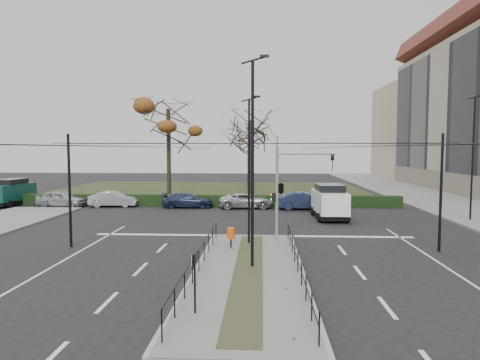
% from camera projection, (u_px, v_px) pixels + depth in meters
% --- Properties ---
extents(ground, '(140.00, 140.00, 0.00)m').
position_uv_depth(ground, '(250.00, 259.00, 20.30)').
color(ground, black).
rests_on(ground, ground).
extents(median_island, '(4.40, 15.00, 0.14)m').
position_uv_depth(median_island, '(248.00, 273.00, 17.81)').
color(median_island, slate).
rests_on(median_island, ground).
extents(sidewalk_east, '(8.00, 90.00, 0.14)m').
position_uv_depth(sidewalk_east, '(442.00, 202.00, 41.28)').
color(sidewalk_east, slate).
rests_on(sidewalk_east, ground).
extents(park, '(38.00, 26.00, 0.10)m').
position_uv_depth(park, '(209.00, 191.00, 52.48)').
color(park, '#263018').
rests_on(park, ground).
extents(hedge, '(38.00, 1.00, 1.00)m').
position_uv_depth(hedge, '(190.00, 200.00, 39.10)').
color(hedge, black).
rests_on(hedge, ground).
extents(median_railing, '(4.14, 13.24, 0.92)m').
position_uv_depth(median_railing, '(248.00, 252.00, 17.64)').
color(median_railing, black).
rests_on(median_railing, median_island).
extents(catenary, '(20.00, 34.00, 6.00)m').
position_uv_depth(catenary, '(251.00, 184.00, 21.66)').
color(catenary, black).
rests_on(catenary, ground).
extents(traffic_light, '(3.54, 2.03, 5.20)m').
position_uv_depth(traffic_light, '(282.00, 186.00, 23.53)').
color(traffic_light, gray).
rests_on(traffic_light, median_island).
extents(litter_bin, '(0.40, 0.40, 1.03)m').
position_uv_depth(litter_bin, '(231.00, 233.00, 21.97)').
color(litter_bin, black).
rests_on(litter_bin, median_island).
extents(info_panel, '(0.11, 0.49, 1.90)m').
position_uv_depth(info_panel, '(195.00, 266.00, 13.16)').
color(info_panel, black).
rests_on(info_panel, median_island).
extents(streetlamp_median_near, '(0.75, 0.15, 9.00)m').
position_uv_depth(streetlamp_median_near, '(253.00, 161.00, 18.18)').
color(streetlamp_median_near, black).
rests_on(streetlamp_median_near, median_island).
extents(streetlamp_median_far, '(0.66, 0.13, 7.88)m').
position_uv_depth(streetlamp_median_far, '(249.00, 169.00, 22.79)').
color(streetlamp_median_far, black).
rests_on(streetlamp_median_far, median_island).
extents(streetlamp_sidewalk, '(0.74, 0.15, 8.92)m').
position_uv_depth(streetlamp_sidewalk, '(473.00, 156.00, 30.34)').
color(streetlamp_sidewalk, black).
rests_on(streetlamp_sidewalk, sidewalk_east).
extents(parked_car_first, '(4.46, 2.11, 1.48)m').
position_uv_depth(parked_car_first, '(61.00, 199.00, 38.17)').
color(parked_car_first, '#A5A6AC').
rests_on(parked_car_first, ground).
extents(parked_car_second, '(4.34, 1.84, 1.39)m').
position_uv_depth(parked_car_second, '(113.00, 199.00, 38.42)').
color(parked_car_second, '#A5A6AC').
rests_on(parked_car_second, ground).
extents(parked_car_third, '(4.58, 2.08, 1.30)m').
position_uv_depth(parked_car_third, '(188.00, 200.00, 37.87)').
color(parked_car_third, '#1D2643').
rests_on(parked_car_third, ground).
extents(parked_car_fourth, '(4.99, 2.69, 1.33)m').
position_uv_depth(parked_car_fourth, '(246.00, 201.00, 37.54)').
color(parked_car_fourth, '#A5A6AC').
rests_on(parked_car_fourth, ground).
extents(white_van, '(2.36, 4.97, 2.57)m').
position_uv_depth(white_van, '(330.00, 201.00, 31.91)').
color(white_van, white).
rests_on(white_van, ground).
extents(green_van, '(2.33, 5.00, 2.45)m').
position_uv_depth(green_van, '(12.00, 192.00, 39.27)').
color(green_van, '#0D3931').
rests_on(green_van, ground).
extents(rust_tree, '(7.91, 7.91, 12.12)m').
position_uv_depth(rust_tree, '(168.00, 109.00, 44.14)').
color(rust_tree, black).
rests_on(rust_tree, park).
extents(bare_tree_center, '(6.67, 6.67, 10.90)m').
position_uv_depth(bare_tree_center, '(249.00, 128.00, 52.76)').
color(bare_tree_center, black).
rests_on(bare_tree_center, park).
extents(bare_tree_near, '(6.72, 6.72, 10.86)m').
position_uv_depth(bare_tree_near, '(252.00, 126.00, 46.46)').
color(bare_tree_near, black).
rests_on(bare_tree_near, park).
extents(parked_car_fifth, '(4.59, 1.64, 1.51)m').
position_uv_depth(parked_car_fifth, '(304.00, 201.00, 36.61)').
color(parked_car_fifth, '#1D2643').
rests_on(parked_car_fifth, ground).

